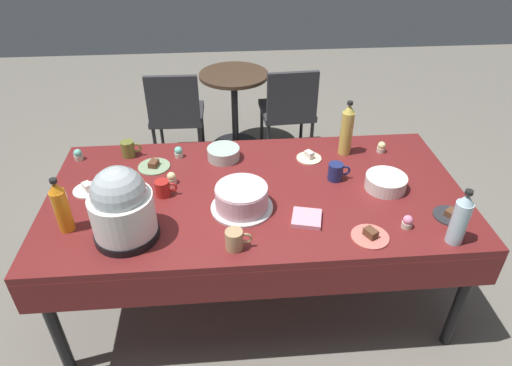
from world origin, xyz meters
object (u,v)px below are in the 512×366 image
at_px(potluck_table, 256,200).
at_px(cupcake_cocoa, 179,152).
at_px(slow_cooker, 122,207).
at_px(glass_salad_bowl, 224,153).
at_px(coffee_mug_olive, 129,149).
at_px(soda_bottle_water, 460,219).
at_px(dessert_plate_white, 88,189).
at_px(cupcake_mint, 172,178).
at_px(maroon_chair_right, 289,107).
at_px(dessert_plate_sage, 154,166).
at_px(maroon_chair_left, 176,111).
at_px(cupcake_vanilla, 78,155).
at_px(cupcake_berry, 381,147).
at_px(frosted_layer_cake, 242,198).
at_px(ceramic_snack_bowl, 386,182).
at_px(coffee_mug_tan, 235,240).
at_px(soda_bottle_orange_juice, 61,207).
at_px(dessert_plate_charcoal, 450,215).
at_px(dessert_plate_cream, 309,157).
at_px(round_cafe_table, 234,97).
at_px(coffee_mug_navy, 336,172).
at_px(coffee_mug_red, 163,188).
at_px(soda_bottle_ginger_ale, 347,130).
at_px(cupcake_rose, 407,222).

distance_m(potluck_table, cupcake_cocoa, 0.58).
relative_size(slow_cooker, glass_salad_bowl, 1.94).
bearing_deg(coffee_mug_olive, soda_bottle_water, -28.90).
bearing_deg(potluck_table, dessert_plate_white, 175.41).
xyz_separation_m(cupcake_mint, soda_bottle_water, (1.33, -0.58, 0.10)).
xyz_separation_m(dessert_plate_white, maroon_chair_right, (1.30, 1.48, -0.27)).
relative_size(dessert_plate_sage, maroon_chair_left, 0.22).
bearing_deg(cupcake_vanilla, potluck_table, -21.41).
xyz_separation_m(cupcake_berry, cupcake_vanilla, (-1.80, 0.06, 0.00)).
bearing_deg(frosted_layer_cake, maroon_chair_left, 105.43).
bearing_deg(frosted_layer_cake, dessert_plate_white, 164.93).
bearing_deg(ceramic_snack_bowl, glass_salad_bowl, 156.48).
bearing_deg(maroon_chair_left, soda_bottle_water, -54.75).
height_order(slow_cooker, glass_salad_bowl, slow_cooker).
height_order(frosted_layer_cake, cupcake_vanilla, frosted_layer_cake).
bearing_deg(maroon_chair_right, coffee_mug_tan, -105.06).
bearing_deg(dessert_plate_sage, maroon_chair_right, 52.69).
distance_m(cupcake_mint, coffee_mug_tan, 0.63).
relative_size(dessert_plate_sage, dessert_plate_white, 1.16).
bearing_deg(cupcake_cocoa, glass_salad_bowl, -8.47).
bearing_deg(slow_cooker, maroon_chair_left, 87.74).
height_order(soda_bottle_orange_juice, maroon_chair_left, soda_bottle_orange_juice).
relative_size(dessert_plate_charcoal, dessert_plate_white, 1.03).
bearing_deg(soda_bottle_water, slow_cooker, 174.18).
height_order(ceramic_snack_bowl, cupcake_cocoa, ceramic_snack_bowl).
relative_size(glass_salad_bowl, coffee_mug_olive, 1.59).
bearing_deg(cupcake_vanilla, dessert_plate_charcoal, -19.47).
distance_m(dessert_plate_cream, maroon_chair_right, 1.28).
bearing_deg(round_cafe_table, soda_bottle_orange_juice, -113.31).
distance_m(coffee_mug_navy, maroon_chair_left, 1.81).
height_order(dessert_plate_white, cupcake_cocoa, cupcake_cocoa).
relative_size(coffee_mug_olive, coffee_mug_navy, 0.97).
bearing_deg(coffee_mug_red, cupcake_vanilla, 143.12).
height_order(slow_cooker, soda_bottle_ginger_ale, slow_cooker).
relative_size(dessert_plate_cream, soda_bottle_water, 0.51).
height_order(dessert_plate_cream, cupcake_vanilla, cupcake_vanilla).
height_order(dessert_plate_sage, cupcake_rose, cupcake_rose).
height_order(cupcake_rose, round_cafe_table, cupcake_rose).
xyz_separation_m(cupcake_cocoa, soda_bottle_water, (1.30, -0.85, 0.10)).
bearing_deg(glass_salad_bowl, coffee_mug_tan, -87.40).
xyz_separation_m(potluck_table, soda_bottle_orange_juice, (-0.92, -0.24, 0.19)).
xyz_separation_m(glass_salad_bowl, cupcake_mint, (-0.29, -0.23, -0.00)).
height_order(cupcake_cocoa, round_cafe_table, cupcake_cocoa).
distance_m(dessert_plate_sage, soda_bottle_water, 1.63).
height_order(soda_bottle_water, coffee_mug_olive, soda_bottle_water).
relative_size(cupcake_berry, coffee_mug_navy, 0.55).
bearing_deg(maroon_chair_left, potluck_table, -70.43).
relative_size(coffee_mug_navy, round_cafe_table, 0.17).
bearing_deg(soda_bottle_orange_juice, coffee_mug_tan, -13.88).
height_order(coffee_mug_red, coffee_mug_tan, coffee_mug_tan).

